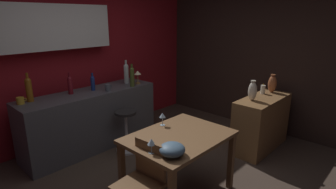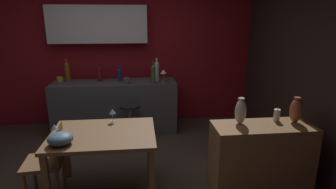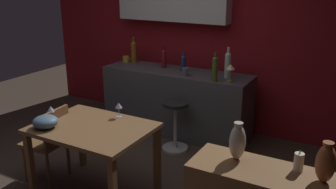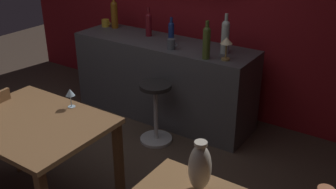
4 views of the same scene
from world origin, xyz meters
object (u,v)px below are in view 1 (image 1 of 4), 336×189
chair_near_window (142,181)px  vase_ceramic_ivory (253,91)px  bar_stool (126,130)px  vase_copper (272,84)px  wine_glass_left (162,116)px  wine_glass_right (151,142)px  pillar_candle_tall (263,89)px  fruit_bowl (172,149)px  wine_bottle_olive (132,76)px  wine_bottle_clear (126,73)px  dining_table (179,143)px  sideboard_cabinet (261,123)px  wine_bottle_cobalt (93,82)px  cup_slate (108,88)px  counter_lamp (138,74)px  wine_bottle_ruby (70,84)px  wine_bottle_amber (29,89)px  cup_mustard (20,101)px

chair_near_window → vase_ceramic_ivory: bearing=-1.3°
bar_stool → vase_copper: 2.42m
wine_glass_left → vase_copper: (2.05, -0.45, 0.10)m
wine_glass_right → pillar_candle_tall: bearing=0.4°
fruit_bowl → wine_bottle_olive: bearing=60.7°
wine_bottle_clear → wine_bottle_olive: 0.26m
bar_stool → wine_glass_left: wine_glass_left is taller
chair_near_window → pillar_candle_tall: (2.54, -0.01, 0.42)m
dining_table → sideboard_cabinet: bearing=-5.4°
wine_bottle_clear → chair_near_window: bearing=-125.0°
sideboard_cabinet → pillar_candle_tall: (0.20, 0.11, 0.48)m
chair_near_window → wine_glass_right: wine_glass_right is taller
sideboard_cabinet → wine_bottle_clear: size_ratio=2.77×
dining_table → vase_ceramic_ivory: (1.51, -0.09, 0.32)m
wine_bottle_clear → wine_bottle_cobalt: bearing=179.0°
cup_slate → pillar_candle_tall: bearing=-43.7°
wine_glass_right → counter_lamp: bearing=52.8°
fruit_bowl → wine_bottle_cobalt: size_ratio=0.91×
wine_glass_left → wine_glass_right: size_ratio=1.06×
wine_bottle_cobalt → wine_glass_left: bearing=-89.7°
sideboard_cabinet → wine_bottle_olive: bearing=122.8°
wine_bottle_ruby → wine_bottle_amber: 0.55m
cup_mustard → pillar_candle_tall: (2.90, -1.96, -0.06)m
wine_bottle_cobalt → vase_copper: wine_bottle_cobalt is taller
wine_bottle_clear → vase_copper: 2.40m
wine_bottle_cobalt → vase_copper: (2.06, -1.94, -0.07)m
wine_bottle_amber → cup_slate: wine_bottle_amber is taller
dining_table → fruit_bowl: 0.48m
chair_near_window → wine_bottle_ruby: 2.03m
wine_bottle_ruby → counter_lamp: bearing=-12.6°
wine_bottle_amber → cup_slate: (1.02, -0.31, -0.13)m
sideboard_cabinet → vase_copper: vase_copper is taller
dining_table → wine_glass_right: bearing=-171.6°
vase_ceramic_ivory → vase_copper: bearing=-2.5°
vase_copper → wine_bottle_olive: bearing=131.6°
wine_glass_right → vase_ceramic_ivory: size_ratio=0.50×
wine_bottle_olive → bar_stool: bearing=-142.8°
wine_bottle_cobalt → counter_lamp: size_ratio=1.21×
fruit_bowl → wine_glass_left: bearing=51.5°
chair_near_window → wine_glass_left: (0.66, 0.38, 0.39)m
dining_table → cup_mustard: cup_mustard is taller
chair_near_window → wine_bottle_clear: wine_bottle_clear is taller
fruit_bowl → wine_bottle_cobalt: bearing=77.7°
wine_bottle_cobalt → wine_bottle_olive: bearing=-24.3°
wine_glass_right → bar_stool: bearing=61.5°
chair_near_window → wine_bottle_olive: wine_bottle_olive is taller
wine_bottle_amber → wine_bottle_cobalt: size_ratio=1.43×
wine_bottle_ruby → wine_bottle_olive: 0.96m
cup_slate → vase_ceramic_ivory: bearing=-52.7°
chair_near_window → pillar_candle_tall: size_ratio=5.14×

